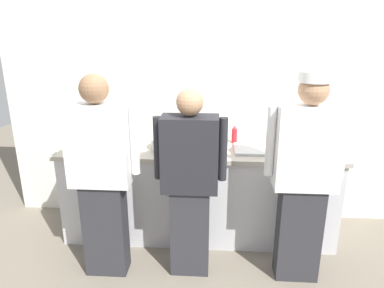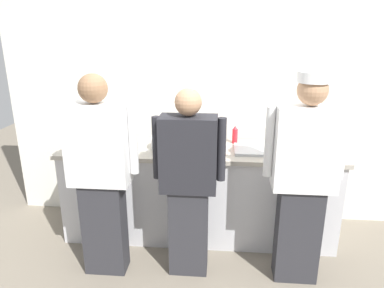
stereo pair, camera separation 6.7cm
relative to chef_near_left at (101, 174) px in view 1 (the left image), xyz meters
name	(u,v)px [view 1 (the left image)]	position (x,y,z in m)	size (l,w,h in m)	color
ground_plane	(197,252)	(0.76, 0.29, -0.91)	(9.00, 9.00, 0.00)	slate
wall_back	(201,85)	(0.76, 1.11, 0.56)	(4.20, 0.10, 2.93)	silver
prep_counter	(199,192)	(0.76, 0.65, -0.44)	(2.68, 0.66, 0.93)	silver
chef_near_left	(101,174)	(0.00, 0.00, 0.00)	(0.62, 0.24, 1.71)	#2D2D33
chef_center	(190,181)	(0.71, 0.05, -0.06)	(0.59, 0.24, 1.60)	#2D2D33
chef_far_right	(304,175)	(1.62, 0.04, 0.02)	(0.62, 0.24, 1.74)	#2D2D33
plate_stack_front	(123,140)	(-0.02, 0.79, 0.04)	(0.21, 0.21, 0.05)	white
plate_stack_rear	(98,142)	(-0.24, 0.65, 0.06)	(0.25, 0.25, 0.07)	white
mixing_bowl_steel	(170,143)	(0.48, 0.62, 0.08)	(0.37, 0.37, 0.12)	#B7BABF
sheet_tray	(257,149)	(1.31, 0.62, 0.03)	(0.44, 0.33, 0.02)	#B7BABF
squeeze_bottle_primary	(234,135)	(1.11, 0.85, 0.11)	(0.05, 0.05, 0.18)	red
squeeze_bottle_secondary	(222,136)	(0.98, 0.76, 0.12)	(0.06, 0.06, 0.21)	red
squeeze_bottle_spare	(196,141)	(0.73, 0.58, 0.12)	(0.06, 0.06, 0.20)	orange
ramekin_orange_sauce	(314,148)	(1.86, 0.69, 0.04)	(0.09, 0.09, 0.04)	white
ramekin_yellow_sauce	(298,145)	(1.72, 0.76, 0.04)	(0.09, 0.09, 0.04)	white
deli_cup	(307,153)	(1.73, 0.45, 0.07)	(0.09, 0.09, 0.09)	white
chefs_knife	(130,150)	(0.11, 0.54, 0.03)	(0.28, 0.03, 0.02)	#B7BABF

